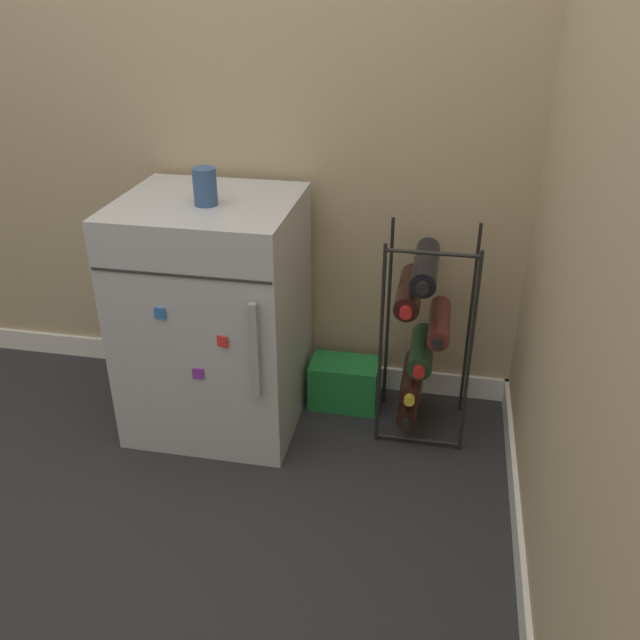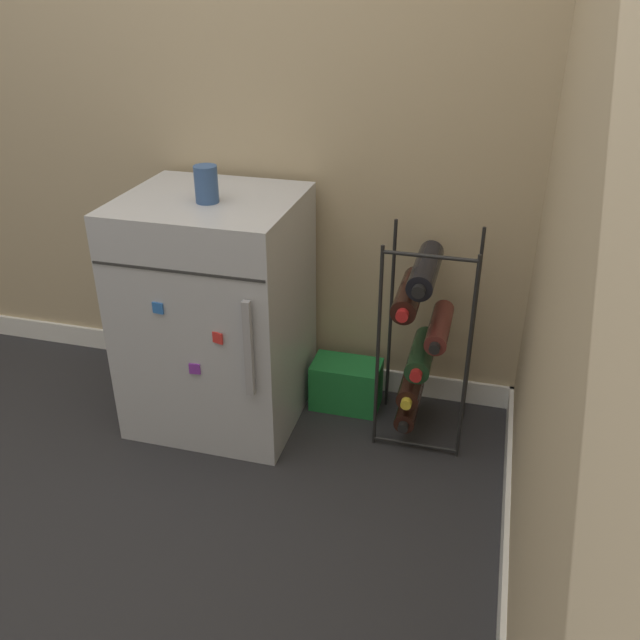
% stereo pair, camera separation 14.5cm
% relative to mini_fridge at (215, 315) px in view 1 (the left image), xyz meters
% --- Properties ---
extents(ground_plane, '(14.00, 14.00, 0.00)m').
position_rel_mini_fridge_xyz_m(ground_plane, '(0.15, -0.41, -0.41)').
color(ground_plane, '#28282B').
extents(wall_back, '(6.75, 0.07, 2.50)m').
position_rel_mini_fridge_xyz_m(wall_back, '(0.15, 0.32, 0.83)').
color(wall_back, tan).
rests_on(wall_back, ground_plane).
extents(mini_fridge, '(0.56, 0.54, 0.81)m').
position_rel_mini_fridge_xyz_m(mini_fridge, '(0.00, 0.00, 0.00)').
color(mini_fridge, '#B7BABF').
rests_on(mini_fridge, ground_plane).
extents(wine_rack, '(0.29, 0.33, 0.73)m').
position_rel_mini_fridge_xyz_m(wine_rack, '(0.69, 0.07, -0.02)').
color(wine_rack, black).
rests_on(wine_rack, ground_plane).
extents(soda_box, '(0.25, 0.15, 0.18)m').
position_rel_mini_fridge_xyz_m(soda_box, '(0.43, 0.15, -0.32)').
color(soda_box, '#1E7F38').
rests_on(soda_box, ground_plane).
extents(fridge_top_cup, '(0.07, 0.07, 0.11)m').
position_rel_mini_fridge_xyz_m(fridge_top_cup, '(0.02, -0.04, 0.46)').
color(fridge_top_cup, '#335184').
rests_on(fridge_top_cup, mini_fridge).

